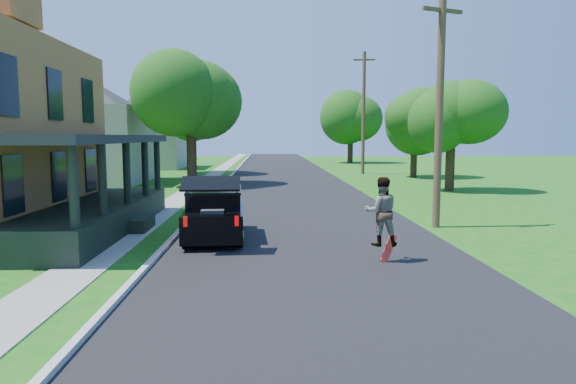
{
  "coord_description": "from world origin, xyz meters",
  "views": [
    {
      "loc": [
        -1.22,
        -10.81,
        3.07
      ],
      "look_at": [
        -0.68,
        3.0,
        1.58
      ],
      "focal_mm": 32.0,
      "sensor_mm": 36.0,
      "label": 1
    }
  ],
  "objects_px": {
    "skateboarder": "(381,211)",
    "utility_pole_near": "(439,108)",
    "black_suv": "(215,213)",
    "tree_right_near": "(451,113)"
  },
  "relations": [
    {
      "from": "skateboarder",
      "to": "utility_pole_near",
      "type": "relative_size",
      "value": 0.22
    },
    {
      "from": "black_suv",
      "to": "skateboarder",
      "type": "distance_m",
      "value": 5.33
    },
    {
      "from": "tree_right_near",
      "to": "skateboarder",
      "type": "bearing_deg",
      "value": -114.66
    },
    {
      "from": "black_suv",
      "to": "tree_right_near",
      "type": "bearing_deg",
      "value": 45.46
    },
    {
      "from": "utility_pole_near",
      "to": "tree_right_near",
      "type": "bearing_deg",
      "value": 48.7
    },
    {
      "from": "black_suv",
      "to": "utility_pole_near",
      "type": "relative_size",
      "value": 0.57
    },
    {
      "from": "utility_pole_near",
      "to": "black_suv",
      "type": "bearing_deg",
      "value": 173.19
    },
    {
      "from": "black_suv",
      "to": "utility_pole_near",
      "type": "distance_m",
      "value": 8.18
    },
    {
      "from": "tree_right_near",
      "to": "utility_pole_near",
      "type": "bearing_deg",
      "value": -111.43
    },
    {
      "from": "black_suv",
      "to": "tree_right_near",
      "type": "height_order",
      "value": "tree_right_near"
    }
  ]
}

